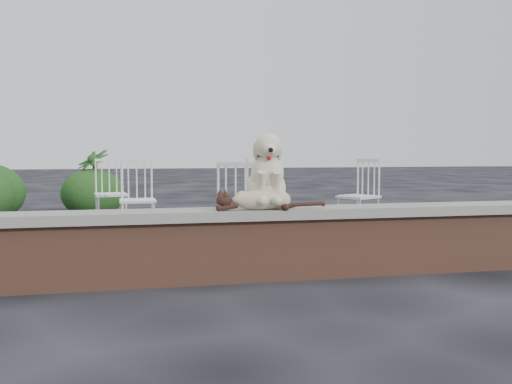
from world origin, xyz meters
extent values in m
plane|color=black|center=(0.00, 0.00, 0.00)|extent=(60.00, 60.00, 0.00)
cube|color=brown|center=(0.00, 0.00, 0.25)|extent=(6.00, 0.30, 0.50)
cube|color=slate|center=(0.00, 0.00, 0.54)|extent=(6.20, 0.40, 0.08)
imported|color=#124017|center=(-1.36, 5.19, 0.53)|extent=(0.83, 0.83, 1.06)
ellipsoid|color=#124017|center=(-1.36, 5.14, 0.36)|extent=(1.01, 0.92, 0.80)
camera|label=1|loc=(-0.85, -4.55, 1.05)|focal=40.56mm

